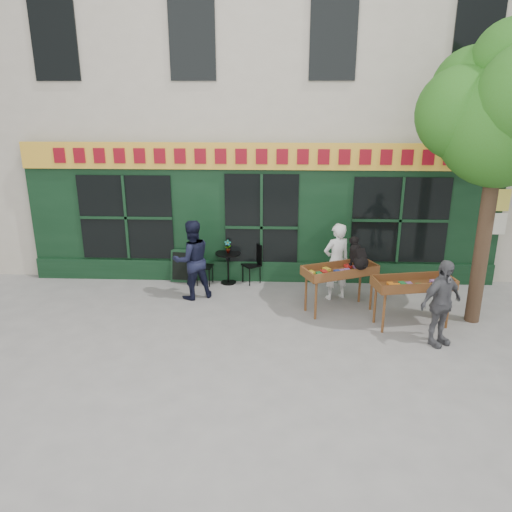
% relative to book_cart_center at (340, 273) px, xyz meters
% --- Properties ---
extents(ground, '(80.00, 80.00, 0.00)m').
position_rel_book_cart_center_xyz_m(ground, '(-1.67, -0.69, -0.82)').
color(ground, slate).
rests_on(ground, ground).
extents(building, '(14.00, 7.26, 10.00)m').
position_rel_book_cart_center_xyz_m(building, '(-1.67, 5.29, 4.15)').
color(building, beige).
rests_on(building, ground).
extents(street_tree, '(3.05, 2.90, 5.60)m').
position_rel_book_cart_center_xyz_m(street_tree, '(2.67, -0.33, 3.29)').
color(street_tree, '#382619').
rests_on(street_tree, ground).
extents(book_cart_center, '(1.62, 1.17, 0.99)m').
position_rel_book_cart_center_xyz_m(book_cart_center, '(0.00, 0.00, 0.00)').
color(book_cart_center, brown).
rests_on(book_cart_center, ground).
extents(dog, '(0.55, 0.69, 0.60)m').
position_rel_book_cart_center_xyz_m(dog, '(0.35, -0.05, 0.47)').
color(dog, black).
rests_on(dog, book_cart_center).
extents(woman, '(0.74, 0.63, 1.72)m').
position_rel_book_cart_center_xyz_m(woman, '(0.00, 0.65, 0.04)').
color(woman, white).
rests_on(woman, ground).
extents(book_cart_right, '(1.59, 0.89, 0.99)m').
position_rel_book_cart_center_xyz_m(book_cart_right, '(1.33, -0.66, 0.00)').
color(book_cart_right, brown).
rests_on(book_cart_right, ground).
extents(man_right, '(1.01, 0.82, 1.61)m').
position_rel_book_cart_center_xyz_m(man_right, '(1.63, -1.41, -0.02)').
color(man_right, '#515155').
rests_on(man_right, ground).
extents(bistro_table, '(0.60, 0.60, 0.76)m').
position_rel_book_cart_center_xyz_m(bistro_table, '(-2.45, 1.46, -0.28)').
color(bistro_table, black).
rests_on(bistro_table, ground).
extents(bistro_chair_left, '(0.41, 0.41, 0.95)m').
position_rel_book_cart_center_xyz_m(bistro_chair_left, '(-3.09, 1.37, -0.26)').
color(bistro_chair_left, black).
rests_on(bistro_chair_left, ground).
extents(bistro_chair_right, '(0.51, 0.51, 0.95)m').
position_rel_book_cart_center_xyz_m(bistro_chair_right, '(-1.83, 1.56, -0.26)').
color(bistro_chair_right, black).
rests_on(bistro_chair_right, ground).
extents(potted_plant, '(0.18, 0.13, 0.31)m').
position_rel_book_cart_center_xyz_m(potted_plant, '(-2.45, 1.46, 0.10)').
color(potted_plant, gray).
rests_on(potted_plant, bistro_table).
extents(man_left, '(1.07, 0.99, 1.77)m').
position_rel_book_cart_center_xyz_m(man_left, '(-3.15, 0.56, 0.06)').
color(man_left, black).
rests_on(man_left, ground).
extents(chalkboard, '(0.58, 0.25, 0.79)m').
position_rel_book_cart_center_xyz_m(chalkboard, '(-3.57, 1.50, -0.42)').
color(chalkboard, black).
rests_on(chalkboard, ground).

